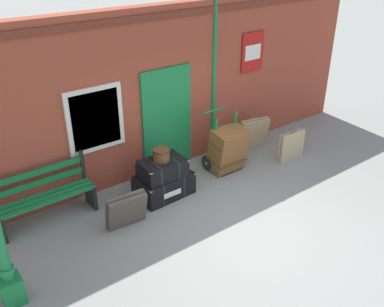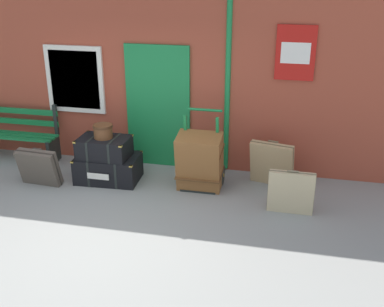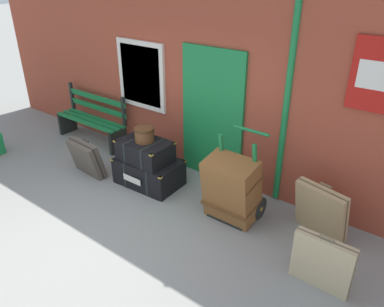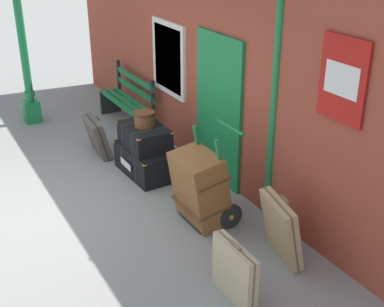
% 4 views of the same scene
% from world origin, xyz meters
% --- Properties ---
extents(ground_plane, '(60.00, 60.00, 0.00)m').
position_xyz_m(ground_plane, '(0.00, 0.00, 0.00)').
color(ground_plane, gray).
extents(brick_facade, '(10.40, 0.35, 3.20)m').
position_xyz_m(brick_facade, '(-0.00, 2.60, 1.60)').
color(brick_facade, '#9E422D').
rests_on(brick_facade, ground).
extents(platform_bench, '(1.60, 0.43, 1.01)m').
position_xyz_m(platform_bench, '(-2.44, 2.16, 0.44)').
color(platform_bench, '#197A3D').
rests_on(platform_bench, ground).
extents(steamer_trunk_base, '(1.04, 0.70, 0.43)m').
position_xyz_m(steamer_trunk_base, '(-0.46, 1.62, 0.21)').
color(steamer_trunk_base, black).
rests_on(steamer_trunk_base, ground).
extents(steamer_trunk_middle, '(0.82, 0.56, 0.33)m').
position_xyz_m(steamer_trunk_middle, '(-0.49, 1.60, 0.58)').
color(steamer_trunk_middle, black).
rests_on(steamer_trunk_middle, steamer_trunk_base).
extents(round_hatbox, '(0.31, 0.31, 0.22)m').
position_xyz_m(round_hatbox, '(-0.50, 1.61, 0.86)').
color(round_hatbox, brown).
rests_on(round_hatbox, steamer_trunk_middle).
extents(porters_trolley, '(0.71, 0.60, 1.20)m').
position_xyz_m(porters_trolley, '(1.06, 1.80, 0.27)').
color(porters_trolley, black).
rests_on(porters_trolley, ground).
extents(large_brown_trunk, '(0.70, 0.57, 0.94)m').
position_xyz_m(large_brown_trunk, '(1.06, 1.62, 0.47)').
color(large_brown_trunk, brown).
rests_on(large_brown_trunk, ground).
extents(suitcase_slate, '(0.72, 0.42, 0.75)m').
position_xyz_m(suitcase_slate, '(2.15, 2.01, 0.37)').
color(suitcase_slate, tan).
rests_on(suitcase_slate, ground).
extents(suitcase_beige, '(0.66, 0.13, 0.65)m').
position_xyz_m(suitcase_beige, '(2.48, 1.19, 0.31)').
color(suitcase_beige, tan).
rests_on(suitcase_beige, ground).
extents(suitcase_oxblood, '(0.68, 0.35, 0.63)m').
position_xyz_m(suitcase_oxblood, '(-1.46, 1.21, 0.31)').
color(suitcase_oxblood, '#51473D').
rests_on(suitcase_oxblood, ground).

